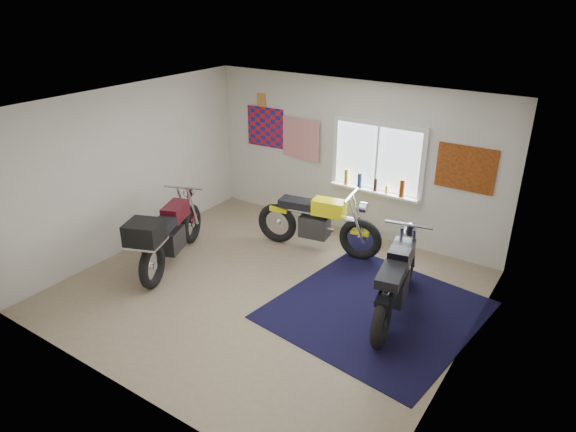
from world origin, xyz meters
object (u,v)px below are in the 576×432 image
Objects in this scene: navy_rug at (376,310)px; maroon_tourer at (167,235)px; black_chrome_bike at (396,282)px; yellow_triumph at (317,223)px.

navy_rug is 1.23× the size of maroon_tourer.
black_chrome_bike reaches higher than navy_rug.
black_chrome_bike reaches higher than yellow_triumph.
black_chrome_bike is (0.21, 0.08, 0.48)m from navy_rug.
maroon_tourer is (-3.22, -0.73, 0.57)m from navy_rug.
black_chrome_bike is at bearing 21.25° from navy_rug.
black_chrome_bike reaches higher than maroon_tourer.
maroon_tourer is (-3.44, -0.81, 0.09)m from black_chrome_bike.
black_chrome_bike is 1.02× the size of maroon_tourer.
maroon_tourer is (-1.62, -1.81, 0.09)m from yellow_triumph.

